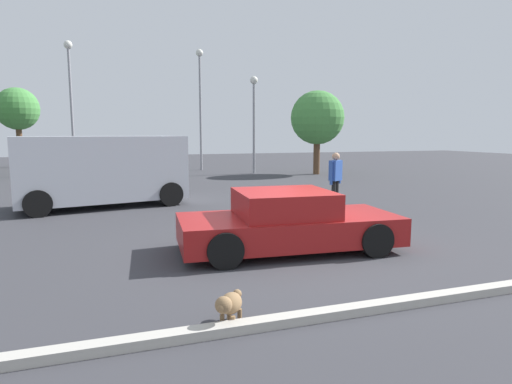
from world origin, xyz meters
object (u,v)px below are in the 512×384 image
object	(u,v)px
van_white	(101,169)
light_post_far	(200,91)
sedan_foreground	(287,223)
pedestrian	(335,175)
light_post_near	(254,107)
light_post_mid	(70,86)
dog	(229,304)

from	to	relation	value
van_white	light_post_far	world-z (taller)	light_post_far
sedan_foreground	pedestrian	distance (m)	5.11
light_post_near	light_post_mid	bearing A→B (deg)	167.89
pedestrian	light_post_far	distance (m)	15.80
sedan_foreground	light_post_mid	bearing A→B (deg)	110.22
van_white	light_post_far	bearing A→B (deg)	-125.37
pedestrian	light_post_mid	bearing A→B (deg)	1.06
light_post_near	light_post_mid	distance (m)	9.95
sedan_foreground	light_post_mid	world-z (taller)	light_post_mid
sedan_foreground	light_post_far	distance (m)	19.83
sedan_foreground	light_post_far	size ratio (longest dim) A/B	0.59
sedan_foreground	dog	size ratio (longest dim) A/B	8.40
dog	van_white	size ratio (longest dim) A/B	0.10
sedan_foreground	light_post_mid	xyz separation A→B (m)	(-5.09, 17.90, 4.23)
dog	van_white	distance (m)	9.71
van_white	pedestrian	size ratio (longest dim) A/B	3.09
pedestrian	sedan_foreground	bearing A→B (deg)	110.85
pedestrian	light_post_far	bearing A→B (deg)	-25.91
sedan_foreground	dog	distance (m)	3.51
light_post_far	sedan_foreground	bearing A→B (deg)	-96.56
sedan_foreground	light_post_near	xyz separation A→B (m)	(4.58, 15.82, 3.24)
light_post_near	dog	bearing A→B (deg)	-109.29
pedestrian	light_post_near	bearing A→B (deg)	-36.22
light_post_far	light_post_near	bearing A→B (deg)	-55.04
light_post_near	light_post_far	distance (m)	4.29
dog	light_post_mid	world-z (taller)	light_post_mid
pedestrian	light_post_far	world-z (taller)	light_post_far
light_post_near	light_post_mid	world-z (taller)	light_post_mid
sedan_foreground	light_post_near	size ratio (longest dim) A/B	0.80
sedan_foreground	pedestrian	xyz separation A→B (m)	(3.23, 3.93, 0.47)
pedestrian	light_post_near	size ratio (longest dim) A/B	0.31
light_post_near	light_post_mid	size ratio (longest dim) A/B	0.76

